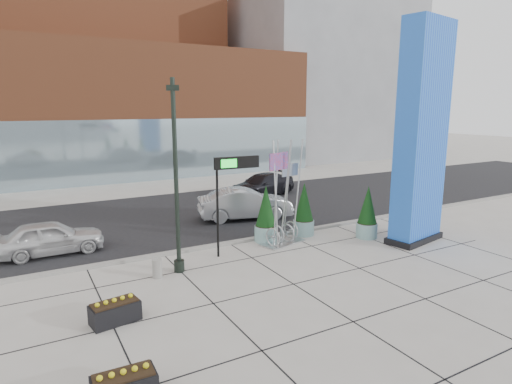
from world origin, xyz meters
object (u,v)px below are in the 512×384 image
overhead_street_sign (233,171)px  blue_pylon (421,138)px  public_art_sculpture (283,217)px  concrete_bollard (157,268)px  car_white_west (50,238)px  car_silver_mid (245,204)px  lamp_post (177,196)px

overhead_street_sign → blue_pylon: bearing=-13.8°
blue_pylon → public_art_sculpture: bearing=142.7°
public_art_sculpture → concrete_bollard: (-6.02, -1.12, -0.87)m
overhead_street_sign → car_white_west: 8.01m
car_white_west → car_silver_mid: (9.63, 1.09, 0.12)m
public_art_sculpture → car_silver_mid: bearing=69.0°
blue_pylon → car_white_west: size_ratio=2.32×
public_art_sculpture → car_white_west: size_ratio=1.12×
car_silver_mid → lamp_post: bearing=148.6°
public_art_sculpture → lamp_post: bearing=175.9°
blue_pylon → overhead_street_sign: blue_pylon is taller
blue_pylon → concrete_bollard: size_ratio=14.00×
concrete_bollard → lamp_post: bearing=10.2°
concrete_bollard → car_silver_mid: (6.53, 5.63, 0.48)m
lamp_post → concrete_bollard: 2.66m
car_white_west → car_silver_mid: bearing=-83.4°
overhead_street_sign → lamp_post: bearing=-160.6°
public_art_sculpture → car_silver_mid: (0.51, 4.52, -0.39)m
concrete_bollard → car_white_west: (-3.10, 4.54, 0.36)m
blue_pylon → car_white_west: 16.23m
lamp_post → concrete_bollard: bearing=-169.8°
public_art_sculpture → blue_pylon: bearing=-40.7°
concrete_bollard → public_art_sculpture: bearing=10.5°
lamp_post → public_art_sculpture: (5.15, 0.96, -1.64)m
public_art_sculpture → concrete_bollard: 6.19m
overhead_street_sign → car_white_west: overhead_street_sign is taller
public_art_sculpture → car_white_west: public_art_sculpture is taller
car_silver_mid → public_art_sculpture: bearing=-171.9°
blue_pylon → overhead_street_sign: (-7.95, 2.44, -1.17)m
public_art_sculpture → car_white_west: 9.76m
car_white_west → car_silver_mid: 9.69m
lamp_post → overhead_street_sign: (2.61, 0.76, 0.62)m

